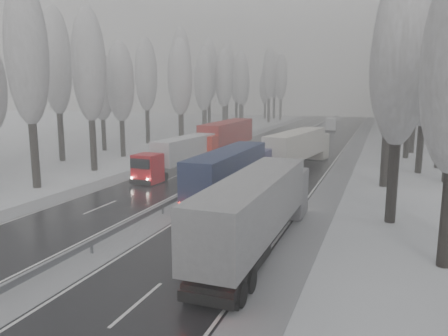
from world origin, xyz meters
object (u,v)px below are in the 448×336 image
Objects in this scene: truck_cream_box at (299,146)px; truck_red_red at (225,137)px; truck_grey_tarp at (260,205)px; box_truck_distant at (331,124)px; truck_blue_box at (233,169)px; truck_red_white at (183,152)px.

truck_red_red is (-10.74, 4.97, 0.19)m from truck_cream_box.
truck_grey_tarp is 1.02× the size of truck_cream_box.
truck_grey_tarp is at bearing -91.97° from box_truck_distant.
truck_blue_box is (-5.21, 10.47, -0.15)m from truck_grey_tarp.
truck_blue_box is at bearing 116.61° from truck_grey_tarp.
truck_blue_box is 12.42m from truck_red_white.
truck_red_red is at bearing -106.77° from box_truck_distant.
truck_blue_box is 22.06m from truck_red_red.
truck_blue_box is 0.89× the size of truck_red_red.
truck_cream_box reaches higher than truck_blue_box.
truck_cream_box is at bearing 96.11° from truck_grey_tarp.
box_truck_distant is at bearing 93.97° from truck_grey_tarp.
truck_cream_box is 1.14× the size of truck_red_white.
box_truck_distant is at bearing 100.49° from truck_cream_box.
box_truck_distant is (0.24, 64.14, -1.00)m from truck_blue_box.
truck_blue_box reaches higher than truck_red_white.
truck_red_white is at bearing 125.95° from truck_grey_tarp.
truck_blue_box is 2.17× the size of box_truck_distant.
truck_grey_tarp is at bearing -50.76° from truck_red_white.
truck_red_red is at bearing 113.66° from truck_grey_tarp.
truck_grey_tarp is 0.95× the size of truck_red_red.
truck_grey_tarp is 23.82m from truck_red_white.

